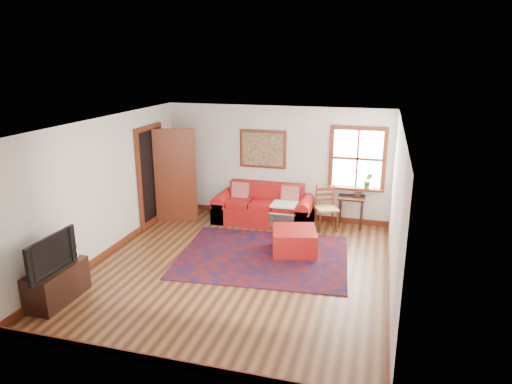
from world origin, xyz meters
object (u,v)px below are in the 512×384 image
(red_leather_sofa, at_px, (264,210))
(red_ottoman, at_px, (294,241))
(ladder_back_chair, at_px, (326,206))
(media_cabinet, at_px, (57,284))
(side_table, at_px, (351,202))

(red_leather_sofa, height_order, red_ottoman, red_leather_sofa)
(ladder_back_chair, bearing_deg, media_cabinet, -130.36)
(ladder_back_chair, bearing_deg, red_ottoman, -106.09)
(ladder_back_chair, distance_m, media_cabinet, 5.34)
(red_leather_sofa, distance_m, red_ottoman, 1.73)
(side_table, height_order, ladder_back_chair, ladder_back_chair)
(red_leather_sofa, height_order, side_table, red_leather_sofa)
(red_ottoman, bearing_deg, side_table, 47.26)
(red_leather_sofa, height_order, ladder_back_chair, ladder_back_chair)
(red_leather_sofa, bearing_deg, side_table, 6.02)
(red_leather_sofa, relative_size, ladder_back_chair, 2.30)
(red_leather_sofa, bearing_deg, ladder_back_chair, -2.03)
(media_cabinet, bearing_deg, ladder_back_chair, 49.64)
(red_leather_sofa, xyz_separation_m, red_ottoman, (0.96, -1.44, -0.05))
(red_ottoman, xyz_separation_m, side_table, (0.90, 1.64, 0.32))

